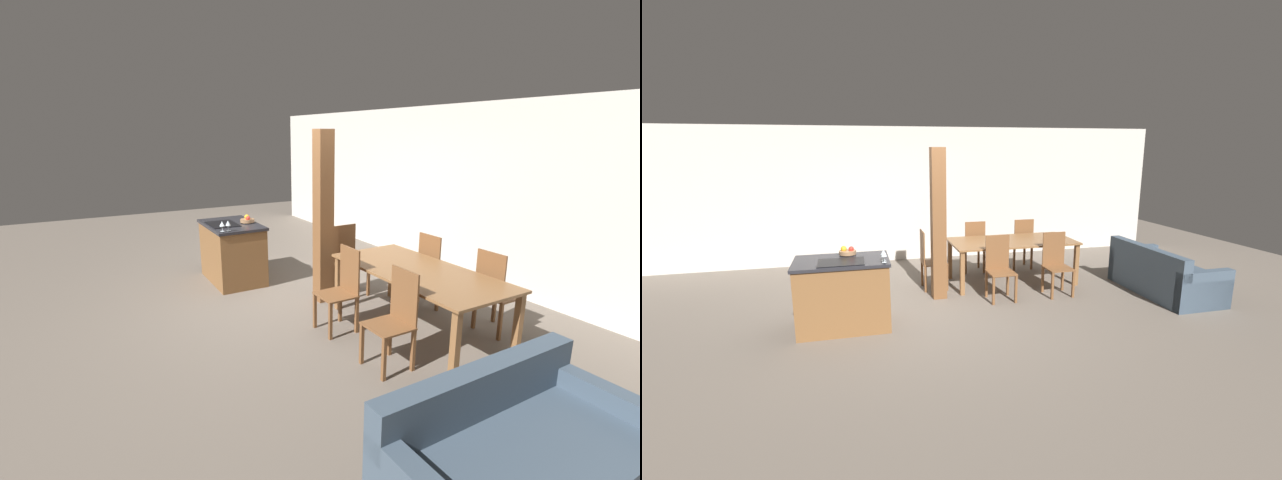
% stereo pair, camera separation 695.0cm
% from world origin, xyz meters
% --- Properties ---
extents(ground_plane, '(16.00, 16.00, 0.00)m').
position_xyz_m(ground_plane, '(0.00, 0.00, 0.00)').
color(ground_plane, '#665B51').
extents(wall_back, '(11.20, 0.08, 2.70)m').
position_xyz_m(wall_back, '(0.00, 2.90, 1.35)').
color(wall_back, beige).
rests_on(wall_back, ground_plane).
extents(kitchen_island, '(1.18, 0.75, 0.92)m').
position_xyz_m(kitchen_island, '(-1.13, -0.38, 0.46)').
color(kitchen_island, brown).
rests_on(kitchen_island, ground_plane).
extents(fruit_bowl, '(0.22, 0.22, 0.11)m').
position_xyz_m(fruit_bowl, '(-1.05, -0.14, 0.96)').
color(fruit_bowl, '#99704C').
rests_on(fruit_bowl, kitchen_island).
extents(wine_glass_near, '(0.07, 0.07, 0.15)m').
position_xyz_m(wine_glass_near, '(-0.61, -0.68, 1.03)').
color(wine_glass_near, silver).
rests_on(wine_glass_near, kitchen_island).
extents(wine_glass_middle, '(0.07, 0.07, 0.15)m').
position_xyz_m(wine_glass_middle, '(-0.61, -0.59, 1.03)').
color(wine_glass_middle, silver).
rests_on(wine_glass_middle, kitchen_island).
extents(dining_table, '(2.12, 1.02, 0.74)m').
position_xyz_m(dining_table, '(1.66, 0.88, 0.66)').
color(dining_table, brown).
rests_on(dining_table, ground_plane).
extents(dining_chair_near_left, '(0.40, 0.40, 0.98)m').
position_xyz_m(dining_chair_near_left, '(1.18, 0.15, 0.50)').
color(dining_chair_near_left, brown).
rests_on(dining_chair_near_left, ground_plane).
extents(dining_chair_near_right, '(0.40, 0.40, 0.98)m').
position_xyz_m(dining_chair_near_right, '(2.13, 0.15, 0.50)').
color(dining_chair_near_right, brown).
rests_on(dining_chair_near_right, ground_plane).
extents(dining_chair_far_left, '(0.40, 0.40, 0.98)m').
position_xyz_m(dining_chair_far_left, '(1.18, 1.61, 0.50)').
color(dining_chair_far_left, brown).
rests_on(dining_chair_far_left, ground_plane).
extents(dining_chair_far_right, '(0.40, 0.40, 0.98)m').
position_xyz_m(dining_chair_far_right, '(2.13, 1.61, 0.50)').
color(dining_chair_far_right, brown).
rests_on(dining_chair_far_right, ground_plane).
extents(dining_chair_head_end, '(0.40, 0.40, 0.98)m').
position_xyz_m(dining_chair_head_end, '(0.22, 0.88, 0.50)').
color(dining_chair_head_end, brown).
rests_on(dining_chair_head_end, ground_plane).
extents(couch, '(0.89, 1.76, 0.78)m').
position_xyz_m(couch, '(3.81, -0.25, 0.28)').
color(couch, '#3D4C5B').
rests_on(couch, ground_plane).
extents(timber_post, '(0.21, 0.21, 2.31)m').
position_xyz_m(timber_post, '(0.29, 0.43, 1.15)').
color(timber_post, brown).
rests_on(timber_post, ground_plane).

